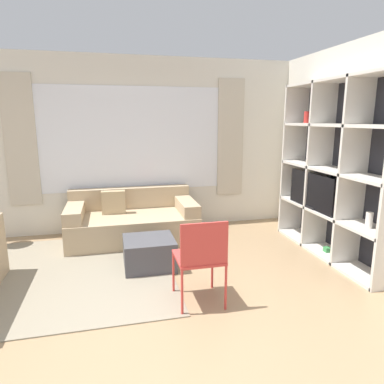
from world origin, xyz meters
The scene contains 8 objects.
ground_plane centered at (0.00, 0.00, 0.00)m, with size 16.00×16.00×0.00m, color #9E7F5B.
wall_back centered at (0.00, 2.94, 1.36)m, with size 6.41×0.11×2.70m.
wall_right centered at (2.64, 1.45, 1.35)m, with size 0.07×4.10×2.70m, color silver.
area_rug centered at (-0.87, 1.38, 0.01)m, with size 2.31×2.40×0.01m, color gray.
shelving_unit centered at (2.44, 1.22, 1.11)m, with size 0.40×2.05×2.25m.
couch_main centered at (-0.08, 2.41, 0.27)m, with size 1.84×0.97×0.73m.
ottoman centered at (0.05, 1.35, 0.18)m, with size 0.60×0.56×0.36m.
folding_chair centered at (0.43, 0.37, 0.52)m, with size 0.44×0.46×0.86m.
Camera 1 is at (-0.35, -2.54, 1.76)m, focal length 32.00 mm.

